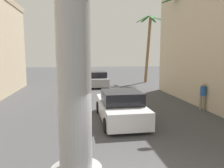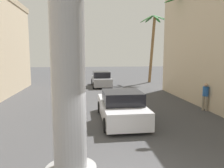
% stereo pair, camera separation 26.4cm
% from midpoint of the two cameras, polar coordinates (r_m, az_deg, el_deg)
% --- Properties ---
extents(ground_plane, '(89.33, 89.33, 0.00)m').
position_cam_midpoint_polar(ground_plane, '(14.97, -1.90, -5.14)').
color(ground_plane, '#424244').
extents(neon_sign_pole, '(2.64, 1.21, 9.85)m').
position_cam_midpoint_polar(neon_sign_pole, '(4.99, -10.18, 19.67)').
color(neon_sign_pole, '#9E9EA3').
rests_on(neon_sign_pole, ground).
extents(car_lead, '(2.14, 4.75, 1.56)m').
position_cam_midpoint_polar(car_lead, '(11.07, 3.10, -6.04)').
color(car_lead, black).
rests_on(car_lead, ground).
extents(car_far, '(2.01, 4.39, 1.56)m').
position_cam_midpoint_polar(car_far, '(22.96, -2.51, 1.24)').
color(car_far, black).
rests_on(car_far, ground).
extents(palm_tree_mid_right, '(3.02, 3.07, 7.88)m').
position_cam_midpoint_polar(palm_tree_mid_right, '(18.27, 18.86, 13.72)').
color(palm_tree_mid_right, brown).
rests_on(palm_tree_mid_right, ground).
extents(palm_tree_far_right, '(3.21, 3.21, 7.92)m').
position_cam_midpoint_polar(palm_tree_far_right, '(26.57, 10.86, 11.73)').
color(palm_tree_far_right, brown).
rests_on(palm_tree_far_right, ground).
extents(pedestrian_mid_right, '(0.48, 0.48, 1.66)m').
position_cam_midpoint_polar(pedestrian_mid_right, '(14.14, 23.72, -2.55)').
color(pedestrian_mid_right, gray).
rests_on(pedestrian_mid_right, ground).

